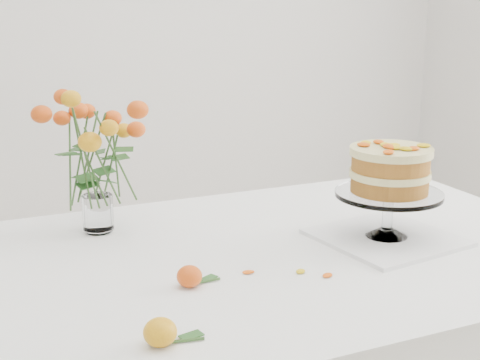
% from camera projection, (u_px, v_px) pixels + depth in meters
% --- Properties ---
extents(table, '(1.43, 0.93, 0.76)m').
position_uv_depth(table, '(278.00, 282.00, 1.52)').
color(table, tan).
rests_on(table, ground).
extents(napkin, '(0.33, 0.33, 0.01)m').
position_uv_depth(napkin, '(386.00, 238.00, 1.56)').
color(napkin, white).
rests_on(napkin, table).
extents(cake_stand, '(0.25, 0.25, 0.22)m').
position_uv_depth(cake_stand, '(390.00, 174.00, 1.52)').
color(cake_stand, silver).
rests_on(cake_stand, napkin).
extents(rose_vase, '(0.28, 0.28, 0.37)m').
position_uv_depth(rose_vase, '(94.00, 145.00, 1.56)').
color(rose_vase, silver).
rests_on(rose_vase, table).
extents(loose_rose_near, '(0.10, 0.06, 0.05)m').
position_uv_depth(loose_rose_near, '(160.00, 332.00, 1.08)').
color(loose_rose_near, gold).
rests_on(loose_rose_near, table).
extents(loose_rose_far, '(0.09, 0.05, 0.04)m').
position_uv_depth(loose_rose_far, '(190.00, 276.00, 1.30)').
color(loose_rose_far, '#CC4B09').
rests_on(loose_rose_far, table).
extents(stray_petal_a, '(0.03, 0.02, 0.00)m').
position_uv_depth(stray_petal_a, '(248.00, 272.00, 1.37)').
color(stray_petal_a, yellow).
rests_on(stray_petal_a, table).
extents(stray_petal_b, '(0.03, 0.02, 0.00)m').
position_uv_depth(stray_petal_b, '(301.00, 271.00, 1.37)').
color(stray_petal_b, yellow).
rests_on(stray_petal_b, table).
extents(stray_petal_c, '(0.03, 0.02, 0.00)m').
position_uv_depth(stray_petal_c, '(327.00, 275.00, 1.35)').
color(stray_petal_c, yellow).
rests_on(stray_petal_c, table).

